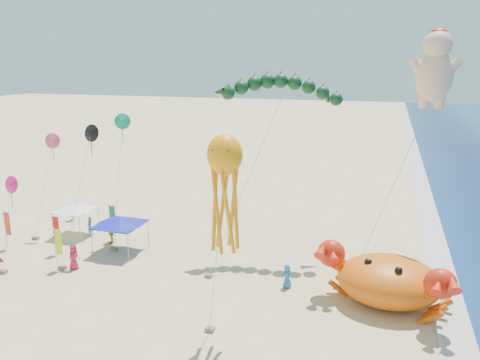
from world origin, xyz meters
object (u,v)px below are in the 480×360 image
at_px(crab_inflatable, 388,279).
at_px(canopy_white, 75,208).
at_px(octopus_kite, 225,185).
at_px(cherub_kite, 435,67).
at_px(canopy_blue, 120,222).
at_px(dragon_kite, 279,93).

distance_m(crab_inflatable, canopy_white, 26.12).
bearing_deg(canopy_white, crab_inflatable, -9.59).
xyz_separation_m(crab_inflatable, octopus_kite, (-8.35, -6.27, 6.90)).
xyz_separation_m(cherub_kite, canopy_blue, (-22.12, -4.40, -11.80)).
height_order(canopy_blue, canopy_white, same).
xyz_separation_m(dragon_kite, canopy_blue, (-11.54, -4.30, -9.88)).
bearing_deg(cherub_kite, canopy_white, -175.11).
height_order(octopus_kite, canopy_white, octopus_kite).
bearing_deg(dragon_kite, octopus_kite, -88.98).
height_order(dragon_kite, cherub_kite, cherub_kite).
relative_size(cherub_kite, octopus_kite, 1.51).
relative_size(crab_inflatable, octopus_kite, 0.76).
distance_m(dragon_kite, canopy_blue, 15.79).
bearing_deg(crab_inflatable, octopus_kite, -143.10).
xyz_separation_m(crab_inflatable, dragon_kite, (-8.58, 6.62, 10.69)).
bearing_deg(canopy_blue, octopus_kite, -36.12).
bearing_deg(crab_inflatable, dragon_kite, 142.35).
xyz_separation_m(crab_inflatable, canopy_white, (-25.74, 4.35, 0.81)).
distance_m(dragon_kite, octopus_kite, 13.43).
height_order(octopus_kite, canopy_blue, octopus_kite).
distance_m(crab_inflatable, octopus_kite, 12.52).
height_order(cherub_kite, canopy_blue, cherub_kite).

